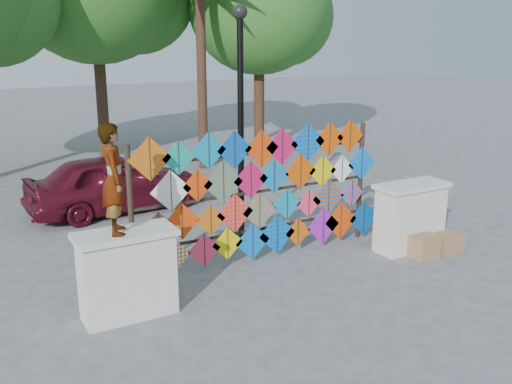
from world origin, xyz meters
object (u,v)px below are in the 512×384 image
sedan (115,183)px  lamppost (241,102)px  vendor_woman (114,179)px  kite_rack (266,193)px

sedan → lamppost: (1.70, -2.93, 2.02)m
vendor_woman → sedan: bearing=-1.3°
kite_rack → lamppost: bearing=81.5°
sedan → vendor_woman: bearing=160.0°
sedan → lamppost: lamppost is taller
kite_rack → lamppost: (0.19, 1.28, 1.47)m
vendor_woman → kite_rack: bearing=-58.5°
kite_rack → vendor_woman: size_ratio=3.28×
kite_rack → vendor_woman: vendor_woman is taller
kite_rack → sedan: kite_rack is taller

